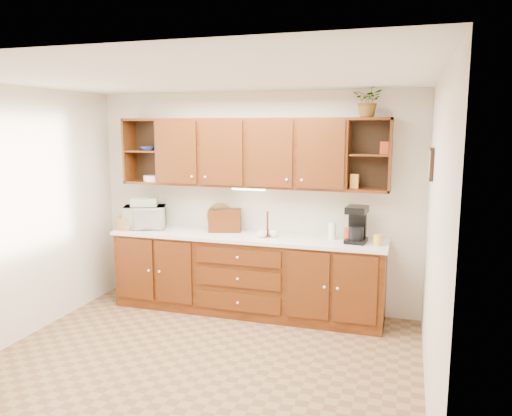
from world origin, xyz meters
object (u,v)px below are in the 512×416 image
Objects in this scene: microwave at (145,217)px; potted_plant at (369,101)px; bread_box at (225,220)px; coffee_maker at (357,225)px.

potted_plant reaches higher than microwave.
bread_box is 1.58m from coffee_maker.
coffee_maker reaches higher than microwave.
microwave is 2.60m from coffee_maker.
coffee_maker is 1.34m from potted_plant.
bread_box is at bearing -15.60° from microwave.
potted_plant is at bearing -16.85° from bread_box.
bread_box is 1.09× the size of potted_plant.
potted_plant reaches higher than coffee_maker.
coffee_maker is at bearing -19.44° from bread_box.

